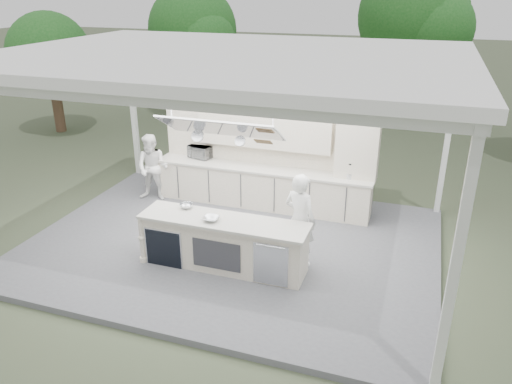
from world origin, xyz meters
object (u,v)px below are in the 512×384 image
at_px(demo_island, 223,243).
at_px(sous_chef, 153,168).
at_px(back_counter, 262,187).
at_px(head_chef, 300,220).

xyz_separation_m(demo_island, sous_chef, (-2.75, 2.34, 0.33)).
height_order(demo_island, back_counter, same).
height_order(head_chef, sous_chef, head_chef).
bearing_deg(head_chef, sous_chef, -2.29).
relative_size(demo_island, sous_chef, 1.93).
relative_size(head_chef, sous_chef, 1.11).
relative_size(demo_island, back_counter, 0.61).
height_order(back_counter, head_chef, head_chef).
relative_size(demo_island, head_chef, 1.74).
bearing_deg(back_counter, sous_chef, -169.57).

